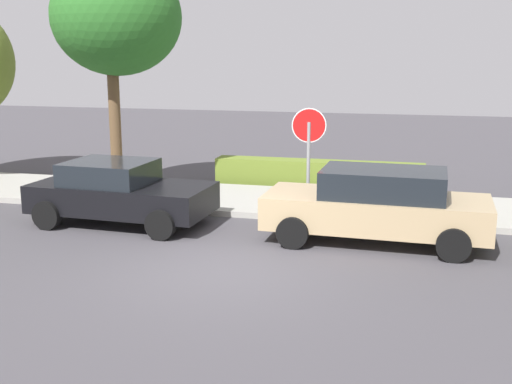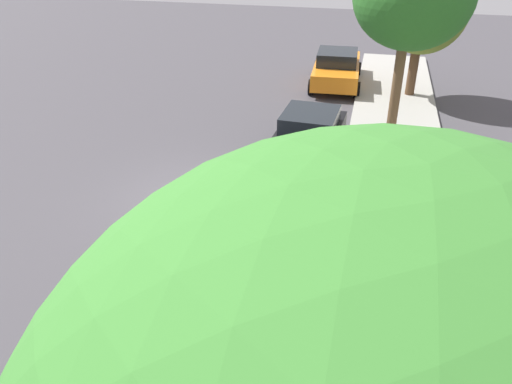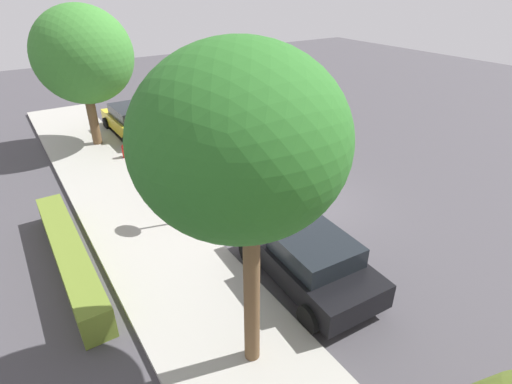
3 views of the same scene
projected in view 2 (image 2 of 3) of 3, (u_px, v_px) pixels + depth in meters
The scene contains 8 objects.
ground_plane at pixel (198, 198), 13.27m from camera, with size 60.00×60.00×0.00m, color #423F44.
sidewalk_curb at pixel (395, 220), 12.20m from camera, with size 32.00×3.07×0.14m, color #9E9B93.
stop_sign at pixel (349, 170), 10.83m from camera, with size 0.78×0.12×2.57m.
parked_car_tan at pixel (263, 241), 10.21m from camera, with size 4.53×2.08×1.52m.
parked_car_black at pixel (308, 136), 15.05m from camera, with size 4.09×2.22×1.42m.
parked_car_orange at pixel (337, 68), 21.39m from camera, with size 4.47×2.24×1.50m.
street_tree_far at pixel (425, 8), 18.59m from camera, with size 3.31×3.31×5.24m.
front_yard_hedge at pixel (499, 236), 11.04m from camera, with size 5.89×0.69×0.79m.
Camera 2 is at (10.78, 4.16, 6.70)m, focal length 35.00 mm.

